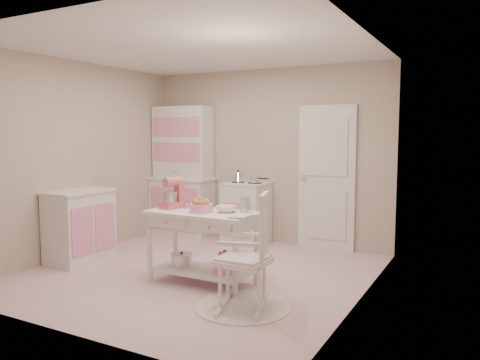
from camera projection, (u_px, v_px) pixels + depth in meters
name	position (u px, v px, depth m)	size (l,w,h in m)	color
room_shell	(196.00, 133.00, 5.35)	(3.84, 3.84, 2.62)	#C87D99
door	(327.00, 178.00, 6.60)	(0.82, 0.05, 2.04)	white
hutch	(182.00, 171.00, 7.52)	(1.06, 0.50, 2.08)	white
stove	(246.00, 213.00, 6.97)	(0.62, 0.57, 0.92)	white
base_cabinet	(80.00, 226.00, 6.00)	(0.54, 0.84, 0.92)	white
lace_rug	(243.00, 306.00, 4.45)	(0.92, 0.92, 0.01)	white
rocking_chair	(243.00, 250.00, 4.39)	(0.48, 0.72, 1.10)	white
work_table	(202.00, 247.00, 5.12)	(1.20, 0.60, 0.80)	white
stand_mixer	(172.00, 193.00, 5.28)	(0.20, 0.28, 0.34)	#DF5E6B
cookie_tray	(200.00, 207.00, 5.31)	(0.34, 0.24, 0.02)	silver
bread_basket	(201.00, 208.00, 5.02)	(0.25, 0.25, 0.09)	pink
mixing_bowl	(227.00, 209.00, 5.02)	(0.22, 0.22, 0.07)	white
metal_pitcher	(245.00, 205.00, 5.00)	(0.10, 0.10, 0.17)	silver
recipe_book	(233.00, 216.00, 4.76)	(0.18, 0.24, 0.02)	white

